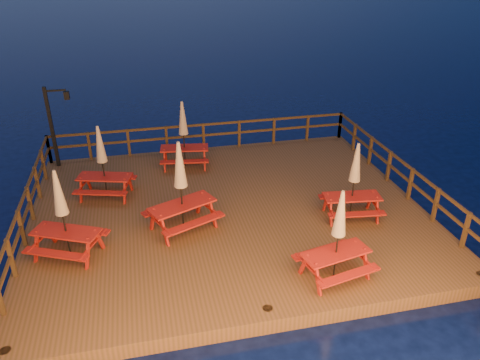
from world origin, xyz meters
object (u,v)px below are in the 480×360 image
at_px(picnic_table_0, 181,185).
at_px(picnic_table_2, 102,161).
at_px(picnic_table_1, 354,180).
at_px(lamp_post, 55,120).

bearing_deg(picnic_table_0, picnic_table_2, 108.12).
bearing_deg(picnic_table_1, picnic_table_0, -178.26).
bearing_deg(picnic_table_2, lamp_post, 136.62).
relative_size(lamp_post, picnic_table_1, 1.24).
bearing_deg(lamp_post, picnic_table_0, -53.94).
distance_m(lamp_post, picnic_table_0, 6.65).
relative_size(lamp_post, picnic_table_0, 1.10).
height_order(picnic_table_0, picnic_table_1, picnic_table_0).
bearing_deg(picnic_table_0, lamp_post, 102.41).
xyz_separation_m(picnic_table_0, picnic_table_2, (-2.23, 2.50, -0.14)).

